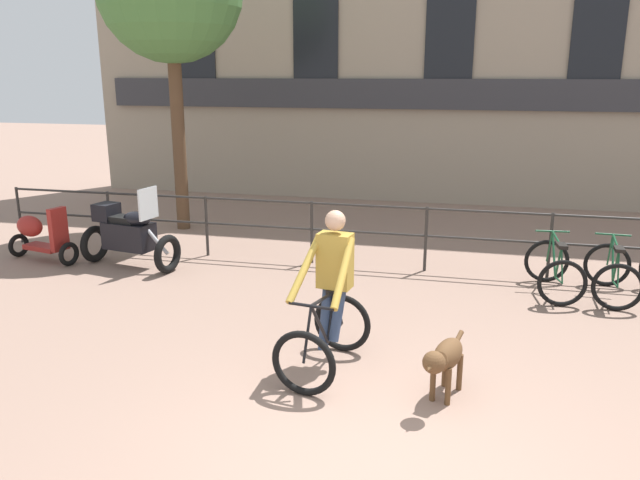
{
  "coord_description": "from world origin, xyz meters",
  "views": [
    {
      "loc": [
        0.59,
        -4.51,
        3.09
      ],
      "look_at": [
        -1.17,
        2.86,
        1.05
      ],
      "focal_mm": 35.0,
      "sensor_mm": 36.0,
      "label": 1
    }
  ],
  "objects_px": {
    "cyclist_with_bike": "(329,300)",
    "parked_motorcycle": "(128,234)",
    "dog": "(445,358)",
    "parked_bicycle_mid_left": "(612,274)",
    "parked_bicycle_near_lamp": "(554,270)",
    "parked_scooter": "(40,234)"
  },
  "relations": [
    {
      "from": "dog",
      "to": "parked_bicycle_mid_left",
      "type": "bearing_deg",
      "value": 74.81
    },
    {
      "from": "cyclist_with_bike",
      "to": "parked_bicycle_mid_left",
      "type": "relative_size",
      "value": 1.48
    },
    {
      "from": "dog",
      "to": "parked_bicycle_mid_left",
      "type": "xyz_separation_m",
      "value": [
        2.17,
        3.44,
        -0.08
      ]
    },
    {
      "from": "dog",
      "to": "parked_bicycle_near_lamp",
      "type": "distance_m",
      "value": 3.71
    },
    {
      "from": "parked_motorcycle",
      "to": "parked_scooter",
      "type": "xyz_separation_m",
      "value": [
        -1.64,
        -0.03,
        -0.1
      ]
    },
    {
      "from": "dog",
      "to": "parked_bicycle_mid_left",
      "type": "distance_m",
      "value": 4.07
    },
    {
      "from": "cyclist_with_bike",
      "to": "parked_bicycle_mid_left",
      "type": "distance_m",
      "value": 4.56
    },
    {
      "from": "parked_bicycle_near_lamp",
      "to": "parked_bicycle_mid_left",
      "type": "distance_m",
      "value": 0.77
    },
    {
      "from": "dog",
      "to": "parked_scooter",
      "type": "distance_m",
      "value": 7.52
    },
    {
      "from": "parked_bicycle_near_lamp",
      "to": "parked_scooter",
      "type": "distance_m",
      "value": 8.24
    },
    {
      "from": "parked_motorcycle",
      "to": "parked_bicycle_mid_left",
      "type": "xyz_separation_m",
      "value": [
        7.37,
        0.27,
        -0.2
      ]
    },
    {
      "from": "cyclist_with_bike",
      "to": "parked_bicycle_near_lamp",
      "type": "relative_size",
      "value": 1.46
    },
    {
      "from": "parked_bicycle_near_lamp",
      "to": "parked_bicycle_mid_left",
      "type": "height_order",
      "value": "same"
    },
    {
      "from": "dog",
      "to": "parked_bicycle_mid_left",
      "type": "height_order",
      "value": "parked_bicycle_mid_left"
    },
    {
      "from": "cyclist_with_bike",
      "to": "parked_motorcycle",
      "type": "bearing_deg",
      "value": 153.94
    },
    {
      "from": "parked_bicycle_mid_left",
      "to": "dog",
      "type": "bearing_deg",
      "value": 61.27
    },
    {
      "from": "cyclist_with_bike",
      "to": "parked_scooter",
      "type": "relative_size",
      "value": 1.27
    },
    {
      "from": "dog",
      "to": "parked_motorcycle",
      "type": "height_order",
      "value": "parked_motorcycle"
    },
    {
      "from": "dog",
      "to": "cyclist_with_bike",
      "type": "bearing_deg",
      "value": 177.57
    },
    {
      "from": "dog",
      "to": "parked_bicycle_near_lamp",
      "type": "relative_size",
      "value": 0.81
    },
    {
      "from": "parked_bicycle_near_lamp",
      "to": "parked_scooter",
      "type": "relative_size",
      "value": 0.87
    },
    {
      "from": "cyclist_with_bike",
      "to": "parked_motorcycle",
      "type": "relative_size",
      "value": 1.0
    }
  ]
}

